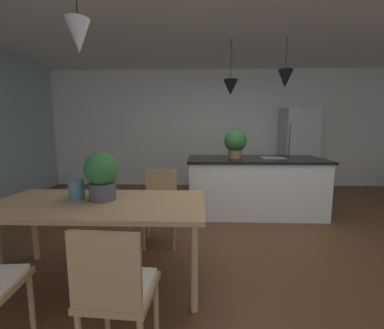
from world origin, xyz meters
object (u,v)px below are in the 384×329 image
Objects in this scene: chair_near_right at (116,289)px; dining_table at (99,210)px; vase_on_dining_table at (76,190)px; potted_plant_on_island at (235,142)px; kitchen_island at (254,185)px; potted_plant_on_table at (102,174)px; chair_far_right at (160,204)px; refrigerator at (298,149)px.

dining_table is at bearing 116.84° from chair_near_right.
potted_plant_on_island is at bearing 47.62° from vase_on_dining_table.
chair_near_right is at bearing -63.16° from dining_table.
dining_table is 0.87× the size of kitchen_island.
kitchen_island is 4.89× the size of potted_plant_on_table.
dining_table is 0.31m from potted_plant_on_table.
potted_plant_on_table is at bearing 114.25° from chair_near_right.
potted_plant_on_table is (-1.75, -1.84, 0.51)m from kitchen_island.
potted_plant_on_table is 0.28m from vase_on_dining_table.
chair_near_right is at bearing -116.27° from kitchen_island.
chair_far_right is 0.41× the size of kitchen_island.
potted_plant_on_island is at bearing 69.35° from chair_near_right.
potted_plant_on_table is at bearing -118.51° from chair_far_right.
refrigerator reaches higher than chair_far_right.
chair_far_right is at bearing 61.49° from potted_plant_on_table.
kitchen_island is 2.58m from potted_plant_on_table.
potted_plant_on_table is at bearing -133.56° from kitchen_island.
dining_table is 2.44m from potted_plant_on_island.
chair_far_right reaches higher than dining_table.
chair_far_right is 4.82× the size of vase_on_dining_table.
kitchen_island is at bearing -127.64° from refrigerator.
potted_plant_on_table is 2.40× the size of vase_on_dining_table.
chair_near_right is 1.16m from vase_on_dining_table.
potted_plant_on_island reaches higher than chair_near_right.
refrigerator is 4.65m from potted_plant_on_table.
chair_near_right is 1.94× the size of potted_plant_on_island.
vase_on_dining_table is at bearing 160.44° from dining_table.
chair_near_right is at bearing -65.75° from potted_plant_on_table.
dining_table is at bearing -116.90° from chair_far_right.
refrigerator is (3.06, 3.59, 0.23)m from dining_table.
dining_table is 1.02× the size of refrigerator.
refrigerator is at bearing 46.45° from chair_far_right.
refrigerator is 2.35m from potted_plant_on_island.
kitchen_island is (1.34, 1.10, -0.01)m from chair_far_right.
chair_far_right is 1.63m from chair_near_right.
chair_near_right is 4.82× the size of vase_on_dining_table.
chair_far_right is 0.48× the size of refrigerator.
potted_plant_on_table reaches higher than vase_on_dining_table.
kitchen_island is (1.76, 1.91, -0.21)m from dining_table.
chair_near_right is at bearing -90.04° from chair_far_right.
dining_table is 4.72m from refrigerator.
chair_far_right is at bearing 63.10° from dining_table.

